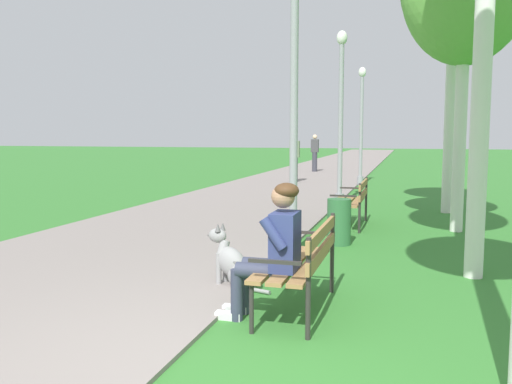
# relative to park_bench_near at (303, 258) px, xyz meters

# --- Properties ---
(ground_plane) EXTENTS (120.00, 120.00, 0.00)m
(ground_plane) POSITION_rel_park_bench_near_xyz_m (-0.33, -1.44, -0.51)
(ground_plane) COLOR #33752D
(paved_path) EXTENTS (4.35, 60.00, 0.04)m
(paved_path) POSITION_rel_park_bench_near_xyz_m (-2.86, 22.56, -0.49)
(paved_path) COLOR gray
(paved_path) RESTS_ON ground
(park_bench_near) EXTENTS (0.55, 1.50, 0.85)m
(park_bench_near) POSITION_rel_park_bench_near_xyz_m (0.00, 0.00, 0.00)
(park_bench_near) COLOR olive
(park_bench_near) RESTS_ON ground
(park_bench_mid) EXTENTS (0.55, 1.50, 0.85)m
(park_bench_mid) POSITION_rel_park_bench_near_xyz_m (-0.04, 4.92, 0.00)
(park_bench_mid) COLOR olive
(park_bench_mid) RESTS_ON ground
(person_seated_on_near_bench) EXTENTS (0.74, 0.49, 1.25)m
(person_seated_on_near_bench) POSITION_rel_park_bench_near_xyz_m (-0.21, -0.32, 0.17)
(person_seated_on_near_bench) COLOR #33384C
(person_seated_on_near_bench) RESTS_ON ground
(dog_grey) EXTENTS (0.81, 0.41, 0.71)m
(dog_grey) POSITION_rel_park_bench_near_xyz_m (-0.85, 0.54, -0.25)
(dog_grey) COLOR gray
(dog_grey) RESTS_ON ground
(lamp_post_near) EXTENTS (0.24, 0.24, 3.90)m
(lamp_post_near) POSITION_rel_park_bench_near_xyz_m (-0.61, 2.43, 1.51)
(lamp_post_near) COLOR gray
(lamp_post_near) RESTS_ON ground
(lamp_post_mid) EXTENTS (0.24, 0.24, 3.98)m
(lamp_post_mid) POSITION_rel_park_bench_near_xyz_m (-0.61, 7.53, 1.55)
(lamp_post_mid) COLOR gray
(lamp_post_mid) RESTS_ON ground
(lamp_post_far) EXTENTS (0.24, 0.24, 3.80)m
(lamp_post_far) POSITION_rel_park_bench_near_xyz_m (-0.61, 12.86, 1.46)
(lamp_post_far) COLOR gray
(lamp_post_far) RESTS_ON ground
(litter_bin) EXTENTS (0.36, 0.36, 0.70)m
(litter_bin) POSITION_rel_park_bench_near_xyz_m (-0.07, 3.20, -0.16)
(litter_bin) COLOR #2D6638
(litter_bin) RESTS_ON ground
(pedestrian_distant) EXTENTS (0.32, 0.22, 1.65)m
(pedestrian_distant) POSITION_rel_park_bench_near_xyz_m (-2.85, 13.12, 0.33)
(pedestrian_distant) COLOR #383842
(pedestrian_distant) RESTS_ON ground
(pedestrian_further_distant) EXTENTS (0.32, 0.22, 1.65)m
(pedestrian_further_distant) POSITION_rel_park_bench_near_xyz_m (-3.07, 18.39, 0.33)
(pedestrian_further_distant) COLOR #383842
(pedestrian_further_distant) RESTS_ON ground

